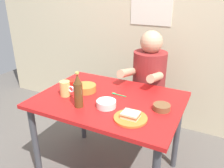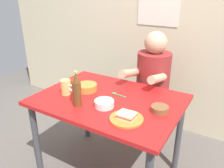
% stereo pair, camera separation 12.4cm
% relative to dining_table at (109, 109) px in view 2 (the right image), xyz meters
% --- Properties ---
extents(wall_back, '(4.40, 0.09, 2.60)m').
position_rel_dining_table_xyz_m(wall_back, '(-0.00, 1.05, 0.65)').
color(wall_back, beige).
rests_on(wall_back, ground).
extents(dining_table, '(1.10, 0.80, 0.74)m').
position_rel_dining_table_xyz_m(dining_table, '(0.00, 0.00, 0.00)').
color(dining_table, red).
rests_on(dining_table, ground).
extents(stool, '(0.34, 0.34, 0.45)m').
position_rel_dining_table_xyz_m(stool, '(0.12, 0.63, -0.30)').
color(stool, '#4C4C51').
rests_on(stool, ground).
extents(person_seated, '(0.33, 0.56, 0.72)m').
position_rel_dining_table_xyz_m(person_seated, '(0.12, 0.62, 0.12)').
color(person_seated, maroon).
rests_on(person_seated, stool).
extents(plate_orange, '(0.22, 0.22, 0.01)m').
position_rel_dining_table_xyz_m(plate_orange, '(0.26, -0.21, 0.10)').
color(plate_orange, orange).
rests_on(plate_orange, dining_table).
extents(sandwich, '(0.11, 0.09, 0.04)m').
position_rel_dining_table_xyz_m(sandwich, '(0.26, -0.21, 0.13)').
color(sandwich, beige).
rests_on(sandwich, plate_orange).
extents(beer_mug, '(0.13, 0.08, 0.12)m').
position_rel_dining_table_xyz_m(beer_mug, '(-0.33, -0.11, 0.15)').
color(beer_mug, '#D1BC66').
rests_on(beer_mug, dining_table).
extents(beer_bottle, '(0.06, 0.06, 0.26)m').
position_rel_dining_table_xyz_m(beer_bottle, '(-0.13, -0.21, 0.21)').
color(beer_bottle, '#593819').
rests_on(beer_bottle, dining_table).
extents(sambal_bowl_red, '(0.10, 0.10, 0.03)m').
position_rel_dining_table_xyz_m(sambal_bowl_red, '(-0.43, 0.10, 0.11)').
color(sambal_bowl_red, '#B21E14').
rests_on(sambal_bowl_red, dining_table).
extents(condiment_bowl_brown, '(0.12, 0.12, 0.04)m').
position_rel_dining_table_xyz_m(condiment_bowl_brown, '(0.41, -0.00, 0.12)').
color(condiment_bowl_brown, brown).
rests_on(condiment_bowl_brown, dining_table).
extents(rice_bowl_white, '(0.14, 0.14, 0.05)m').
position_rel_dining_table_xyz_m(rice_bowl_white, '(0.05, -0.13, 0.12)').
color(rice_bowl_white, silver).
rests_on(rice_bowl_white, dining_table).
extents(soup_bowl_orange, '(0.17, 0.17, 0.05)m').
position_rel_dining_table_xyz_m(soup_bowl_orange, '(-0.23, 0.03, 0.12)').
color(soup_bowl_orange, orange).
rests_on(soup_bowl_orange, dining_table).
extents(spoon, '(0.13, 0.02, 0.01)m').
position_rel_dining_table_xyz_m(spoon, '(0.02, 0.08, 0.10)').
color(spoon, '#26A559').
rests_on(spoon, dining_table).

